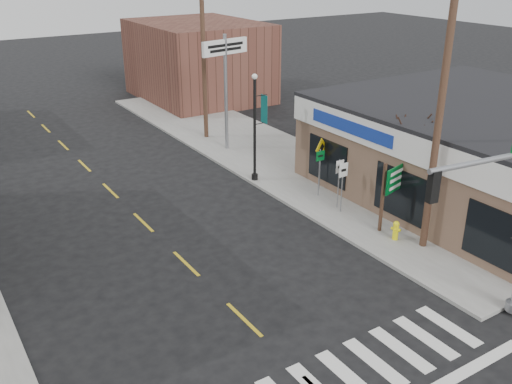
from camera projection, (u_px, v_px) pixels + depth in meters
sidewalk_right at (303, 172)px, 28.83m from camera, size 6.00×38.00×0.13m
center_line at (186, 263)px, 20.52m from camera, size 0.12×56.00×0.01m
thrift_store at (497, 155)px, 25.38m from camera, size 12.00×14.00×4.00m
bldg_distant_right at (199, 61)px, 42.41m from camera, size 8.00×10.00×5.60m
guide_sign at (396, 185)px, 22.23m from camera, size 1.63×0.14×2.85m
fire_hydrant at (396, 230)px, 21.81m from camera, size 0.24×0.24×0.76m
ped_crossing_sign at (321, 154)px, 25.92m from camera, size 0.96×0.07×2.48m
lamp_post at (256, 120)px, 26.54m from camera, size 0.67×0.52×5.14m
dance_center_sign at (225, 63)px, 30.17m from camera, size 2.94×0.18×6.25m
bare_tree at (414, 124)px, 22.40m from camera, size 2.54×2.54×5.07m
shrub_front at (499, 244)px, 20.69m from camera, size 1.20×1.20×0.90m
shrub_back at (433, 200)px, 24.34m from camera, size 1.15×1.15×0.86m
utility_pole_near at (440, 113)px, 19.52m from camera, size 1.74×0.26×10.01m
utility_pole_far at (203, 52)px, 32.05m from camera, size 1.69×0.25×9.74m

